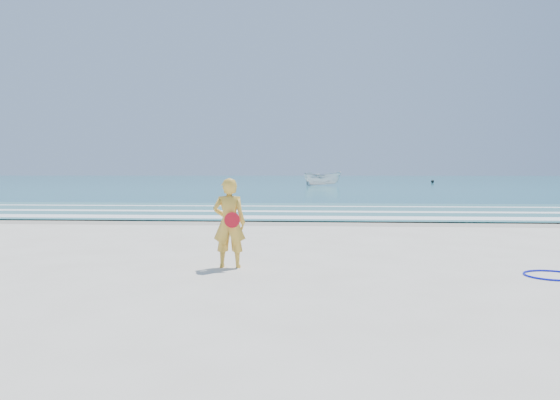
{
  "coord_description": "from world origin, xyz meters",
  "views": [
    {
      "loc": [
        1.55,
        -8.95,
        1.68
      ],
      "look_at": [
        0.64,
        4.0,
        1.0
      ],
      "focal_mm": 35.0,
      "sensor_mm": 36.0,
      "label": 1
    }
  ],
  "objects": [
    {
      "name": "shallow",
      "position": [
        0.0,
        14.0,
        0.04
      ],
      "size": [
        400.0,
        10.0,
        0.01
      ],
      "primitive_type": "cube",
      "color": "#59B7AD",
      "rests_on": "ocean"
    },
    {
      "name": "wet_sand",
      "position": [
        0.0,
        9.0,
        0.0
      ],
      "size": [
        400.0,
        2.4,
        0.0
      ],
      "primitive_type": "cube",
      "color": "#B2A893",
      "rests_on": "ground"
    },
    {
      "name": "buoy",
      "position": [
        17.74,
        69.8,
        0.26
      ],
      "size": [
        0.45,
        0.45,
        0.45
      ],
      "primitive_type": "sphere",
      "color": "black",
      "rests_on": "ocean"
    },
    {
      "name": "woman",
      "position": [
        -0.0,
        0.44,
        0.78
      ],
      "size": [
        0.58,
        0.41,
        1.57
      ],
      "color": "gold",
      "rests_on": "ground"
    },
    {
      "name": "ground",
      "position": [
        0.0,
        0.0,
        0.0
      ],
      "size": [
        400.0,
        400.0,
        0.0
      ],
      "primitive_type": "plane",
      "color": "silver",
      "rests_on": "ground"
    },
    {
      "name": "foam_far",
      "position": [
        0.0,
        16.5,
        0.05
      ],
      "size": [
        400.0,
        0.6,
        0.01
      ],
      "primitive_type": "cube",
      "color": "white",
      "rests_on": "shallow"
    },
    {
      "name": "foam_mid",
      "position": [
        0.0,
        13.2,
        0.05
      ],
      "size": [
        400.0,
        0.9,
        0.01
      ],
      "primitive_type": "cube",
      "color": "white",
      "rests_on": "shallow"
    },
    {
      "name": "foam_near",
      "position": [
        0.0,
        10.3,
        0.05
      ],
      "size": [
        400.0,
        1.4,
        0.01
      ],
      "primitive_type": "cube",
      "color": "white",
      "rests_on": "shallow"
    },
    {
      "name": "ocean",
      "position": [
        0.0,
        105.0,
        0.02
      ],
      "size": [
        400.0,
        190.0,
        0.04
      ],
      "primitive_type": "cube",
      "color": "#19727F",
      "rests_on": "ground"
    },
    {
      "name": "hoop",
      "position": [
        5.3,
        0.0,
        0.02
      ],
      "size": [
        1.14,
        1.14,
        0.03
      ],
      "primitive_type": "torus",
      "rotation": [
        0.0,
        0.0,
        0.37
      ],
      "color": "#0B11D0",
      "rests_on": "ground"
    },
    {
      "name": "boat",
      "position": [
        2.04,
        54.21,
        0.88
      ],
      "size": [
        4.5,
        2.12,
        1.68
      ],
      "primitive_type": "imported",
      "rotation": [
        0.0,
        0.0,
        1.45
      ],
      "color": "silver",
      "rests_on": "ocean"
    }
  ]
}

